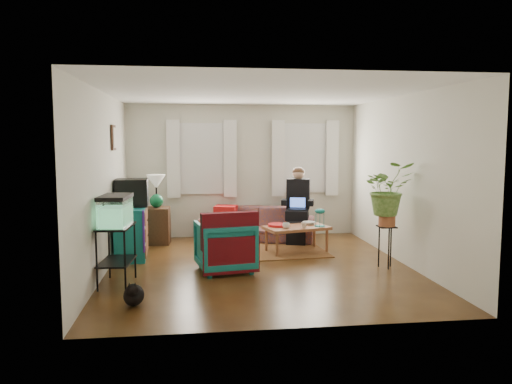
{
  "coord_description": "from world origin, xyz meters",
  "views": [
    {
      "loc": [
        -0.99,
        -7.33,
        1.92
      ],
      "look_at": [
        0.0,
        0.4,
        1.1
      ],
      "focal_mm": 35.0,
      "sensor_mm": 36.0,
      "label": 1
    }
  ],
  "objects": [
    {
      "name": "crt_tv",
      "position": [
        -1.98,
        0.95,
        1.06
      ],
      "size": [
        0.53,
        0.49,
        0.45
      ],
      "primitive_type": "cube",
      "rotation": [
        0.0,
        0.0,
        0.04
      ],
      "color": "black",
      "rests_on": "dresser"
    },
    {
      "name": "birdcage",
      "position": [
        1.16,
        0.87,
        0.6
      ],
      "size": [
        0.21,
        0.21,
        0.31
      ],
      "primitive_type": null,
      "rotation": [
        0.0,
        0.0,
        0.25
      ],
      "color": "#115B6B",
      "rests_on": "coffee_table"
    },
    {
      "name": "aquarium_stand",
      "position": [
        -2.0,
        -0.67,
        0.4
      ],
      "size": [
        0.46,
        0.74,
        0.79
      ],
      "primitive_type": "cube",
      "rotation": [
        0.0,
        0.0,
        -0.09
      ],
      "color": "black",
      "rests_on": "floor"
    },
    {
      "name": "serape_throw",
      "position": [
        -0.48,
        -0.46,
        0.57
      ],
      "size": [
        0.83,
        0.33,
        0.67
      ],
      "primitive_type": "cube",
      "rotation": [
        0.0,
        0.0,
        0.17
      ],
      "color": "#9E0A0A",
      "rests_on": "armchair"
    },
    {
      "name": "window_left",
      "position": [
        -0.8,
        2.48,
        1.55
      ],
      "size": [
        1.08,
        0.04,
        1.38
      ],
      "primitive_type": "cube",
      "color": "white",
      "rests_on": "wall_back"
    },
    {
      "name": "coffee_table",
      "position": [
        0.77,
        0.92,
        0.22
      ],
      "size": [
        1.18,
        0.84,
        0.44
      ],
      "primitive_type": "cube",
      "rotation": [
        0.0,
        0.0,
        0.25
      ],
      "color": "brown",
      "rests_on": "floor"
    },
    {
      "name": "ceiling",
      "position": [
        0.0,
        0.0,
        2.6
      ],
      "size": [
        4.5,
        5.0,
        0.01
      ],
      "primitive_type": "cube",
      "color": "white",
      "rests_on": "wall_back"
    },
    {
      "name": "wall_right",
      "position": [
        2.25,
        0.0,
        1.3
      ],
      "size": [
        0.01,
        5.0,
        2.6
      ],
      "primitive_type": "cube",
      "color": "silver",
      "rests_on": "floor"
    },
    {
      "name": "area_rug",
      "position": [
        0.24,
        1.14,
        0.01
      ],
      "size": [
        2.12,
        1.75,
        0.01
      ],
      "primitive_type": "cube",
      "rotation": [
        0.0,
        0.0,
        0.08
      ],
      "color": "brown",
      "rests_on": "floor"
    },
    {
      "name": "wall_front",
      "position": [
        0.0,
        -2.5,
        1.3
      ],
      "size": [
        4.5,
        0.01,
        2.6
      ],
      "primitive_type": "cube",
      "color": "silver",
      "rests_on": "floor"
    },
    {
      "name": "floor",
      "position": [
        0.0,
        0.0,
        0.0
      ],
      "size": [
        4.5,
        5.0,
        0.01
      ],
      "primitive_type": "cube",
      "color": "#4F2B14",
      "rests_on": "ground"
    },
    {
      "name": "bowl",
      "position": [
        1.02,
        1.09,
        0.47
      ],
      "size": [
        0.26,
        0.26,
        0.05
      ],
      "primitive_type": "imported",
      "rotation": [
        0.0,
        0.0,
        0.25
      ],
      "color": "white",
      "rests_on": "coffee_table"
    },
    {
      "name": "side_table",
      "position": [
        -1.65,
        1.93,
        0.34
      ],
      "size": [
        0.49,
        0.49,
        0.67
      ],
      "primitive_type": "cube",
      "rotation": [
        0.0,
        0.0,
        -0.05
      ],
      "color": "#381D15",
      "rests_on": "floor"
    },
    {
      "name": "table_lamp",
      "position": [
        -1.65,
        1.93,
        0.96
      ],
      "size": [
        0.36,
        0.36,
        0.62
      ],
      "primitive_type": null,
      "rotation": [
        0.0,
        0.0,
        -0.05
      ],
      "color": "white",
      "rests_on": "side_table"
    },
    {
      "name": "window_right",
      "position": [
        1.25,
        2.48,
        1.55
      ],
      "size": [
        1.08,
        0.04,
        1.38
      ],
      "primitive_type": "cube",
      "color": "white",
      "rests_on": "wall_back"
    },
    {
      "name": "armchair",
      "position": [
        -0.53,
        -0.16,
        0.4
      ],
      "size": [
        0.9,
        0.86,
        0.81
      ],
      "primitive_type": "imported",
      "rotation": [
        0.0,
        0.0,
        3.32
      ],
      "color": "#115467",
      "rests_on": "floor"
    },
    {
      "name": "aquarium",
      "position": [
        -2.0,
        -0.67,
        1.0
      ],
      "size": [
        0.41,
        0.67,
        0.42
      ],
      "primitive_type": "cube",
      "rotation": [
        0.0,
        0.0,
        -0.09
      ],
      "color": "#7FD899",
      "rests_on": "aquarium_stand"
    },
    {
      "name": "dresser",
      "position": [
        -1.99,
        0.86,
        0.42
      ],
      "size": [
        0.5,
        0.95,
        0.84
      ],
      "primitive_type": "cube",
      "rotation": [
        0.0,
        0.0,
        0.04
      ],
      "color": "#11546A",
      "rests_on": "floor"
    },
    {
      "name": "cup_b",
      "position": [
        0.86,
        0.77,
        0.49
      ],
      "size": [
        0.12,
        0.12,
        0.09
      ],
      "primitive_type": "imported",
      "rotation": [
        0.0,
        0.0,
        0.25
      ],
      "color": "beige",
      "rests_on": "coffee_table"
    },
    {
      "name": "plant_stand",
      "position": [
        1.88,
        -0.28,
        0.32
      ],
      "size": [
        0.28,
        0.28,
        0.63
      ],
      "primitive_type": "cube",
      "rotation": [
        0.0,
        0.0,
        -0.03
      ],
      "color": "black",
      "rests_on": "floor"
    },
    {
      "name": "seated_person",
      "position": [
        0.98,
        1.84,
        0.64
      ],
      "size": [
        0.7,
        0.78,
        1.28
      ],
      "primitive_type": null,
      "rotation": [
        0.0,
        0.0,
        -0.28
      ],
      "color": "black",
      "rests_on": "sofa"
    },
    {
      "name": "potted_plant",
      "position": [
        1.88,
        -0.28,
        1.07
      ],
      "size": [
        0.74,
        0.65,
        0.8
      ],
      "primitive_type": "imported",
      "rotation": [
        0.0,
        0.0,
        -0.03
      ],
      "color": "#599947",
      "rests_on": "plant_stand"
    },
    {
      "name": "curtains_left",
      "position": [
        -0.8,
        2.4,
        1.55
      ],
      "size": [
        1.36,
        0.06,
        1.5
      ],
      "primitive_type": "cube",
      "color": "white",
      "rests_on": "wall_back"
    },
    {
      "name": "black_cat",
      "position": [
        -1.68,
        -1.58,
        0.15
      ],
      "size": [
        0.25,
        0.37,
        0.31
      ],
      "primitive_type": "ellipsoid",
      "rotation": [
        0.0,
        0.0,
        0.03
      ],
      "color": "black",
      "rests_on": "floor"
    },
    {
      "name": "cup_a",
      "position": [
        0.56,
        0.77,
        0.49
      ],
      "size": [
        0.15,
        0.15,
        0.1
      ],
      "primitive_type": "imported",
      "rotation": [
        0.0,
        0.0,
        0.25
      ],
      "color": "white",
      "rests_on": "coffee_table"
    },
    {
      "name": "picture_frame",
      "position": [
        -2.21,
        0.85,
        1.95
      ],
      "size": [
        0.04,
        0.32,
        0.4
      ],
      "primitive_type": "cube",
      "color": "#3D2616",
      "rests_on": "wall_left"
    },
    {
      "name": "curtains_right",
      "position": [
        1.25,
        2.4,
        1.55
      ],
      "size": [
        1.36,
        0.06,
        1.5
      ],
      "primitive_type": "cube",
      "color": "white",
      "rests_on": "wall_back"
    },
    {
      "name": "sofa",
      "position": [
        0.24,
        2.05,
        0.42
      ],
      "size": [
        2.29,
        1.41,
        0.84
      ],
      "primitive_type": "imported",
      "rotation": [
        0.0,
        0.0,
        -0.28
      ],
      "color": "brown",
      "rests_on": "floor"
    },
    {
      "name": "snack_tray",
      "position": [
        0.45,
        0.99,
        0.46
      ],
      "size": [
        0.4,
        0.4,
        0.04
      ],
      "primitive_type": "cylinder",
      "rotation": [
        0.0,
        0.0,
        0.25
      ],
      "color": "#B21414",
      "rests_on": "coffee_table"
    },
    {
      "name": "wall_left",
      "position": [
        -2.25,
        0.0,
        1.3
      ],
      "size": [
        0.01,
        5.0,
        2.6
      ],
      "primitive_type": "cube",
      "color": "silver",
      "rests_on": "floor"
    },
    {
      "name": "wall_back",
      "position": [
        0.0,
        2.5,
        1.3
      ],
      "size": [
        4.5,
        0.01,
        2.6
      ],
      "primitive_type": "cube",
      "color": "silver",
      "rests_on": "floor"
    }
  ]
}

